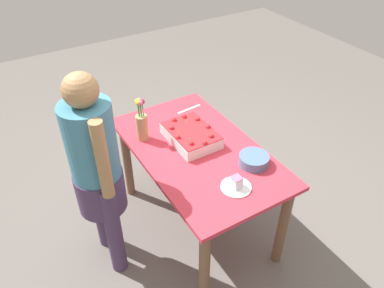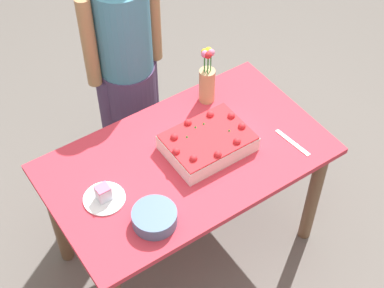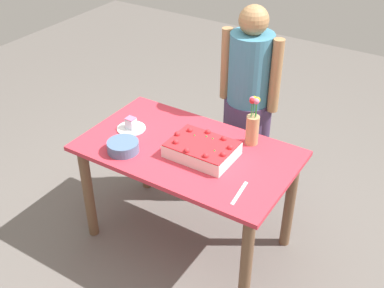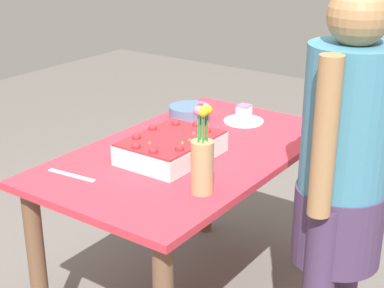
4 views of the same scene
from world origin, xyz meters
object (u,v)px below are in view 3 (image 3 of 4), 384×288
object	(u,v)px
cake_knife	(239,193)
fruit_bowl	(123,147)
flower_vase	(253,125)
sheet_cake	(202,149)
serving_plate_with_slice	(131,126)
person_standing	(248,94)

from	to	relation	value
cake_knife	fruit_bowl	xyz separation A→B (m)	(0.80, 0.02, 0.03)
cake_knife	fruit_bowl	distance (m)	0.80
flower_vase	fruit_bowl	bearing A→B (deg)	38.75
cake_knife	flower_vase	distance (m)	0.53
cake_knife	fruit_bowl	world-z (taller)	fruit_bowl
sheet_cake	cake_knife	world-z (taller)	sheet_cake
serving_plate_with_slice	flower_vase	size ratio (longest dim) A/B	0.58
cake_knife	flower_vase	world-z (taller)	flower_vase
fruit_bowl	cake_knife	bearing A→B (deg)	-178.63
cake_knife	person_standing	distance (m)	1.00
flower_vase	fruit_bowl	world-z (taller)	flower_vase
sheet_cake	fruit_bowl	distance (m)	0.49
serving_plate_with_slice	person_standing	distance (m)	0.86
cake_knife	fruit_bowl	size ratio (longest dim) A/B	1.09
fruit_bowl	person_standing	xyz separation A→B (m)	(-0.39, -0.92, 0.06)
person_standing	serving_plate_with_slice	bearing A→B (deg)	-36.48
sheet_cake	flower_vase	world-z (taller)	flower_vase
flower_vase	person_standing	size ratio (longest dim) A/B	0.22
cake_knife	person_standing	xyz separation A→B (m)	(0.41, -0.90, 0.09)
flower_vase	serving_plate_with_slice	bearing A→B (deg)	19.90
serving_plate_with_slice	fruit_bowl	size ratio (longest dim) A/B	0.97
sheet_cake	flower_vase	bearing A→B (deg)	-124.34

